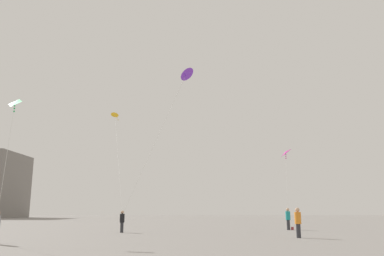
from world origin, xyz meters
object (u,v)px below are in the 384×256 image
kite_emerald_delta (14,105)px  kite_violet_diamond (186,74)px  person_in_teal (288,218)px  person_in_orange (298,221)px  kite_magenta_diamond (286,153)px  person_in_black (122,220)px  kite_amber_diamond (115,116)px  handbag_beside_flyer (292,228)px

kite_emerald_delta → kite_violet_diamond: (10.38, 7.94, 4.83)m
person_in_teal → person_in_orange: (-1.76, -10.11, -0.03)m
person_in_orange → kite_magenta_diamond: size_ratio=0.29×
person_in_teal → person_in_orange: 10.26m
person_in_teal → person_in_black: bearing=15.0°
person_in_orange → kite_emerald_delta: 18.64m
kite_amber_diamond → handbag_beside_flyer: kite_amber_diamond is taller
kite_amber_diamond → handbag_beside_flyer: bearing=-20.8°
kite_violet_diamond → kite_magenta_diamond: 12.52m
kite_emerald_delta → kite_violet_diamond: kite_violet_diamond is taller
person_in_black → person_in_orange: (11.61, -5.78, 0.09)m
person_in_teal → kite_violet_diamond: size_ratio=0.15×
kite_violet_diamond → person_in_orange: bearing=-45.2°
kite_amber_diamond → handbag_beside_flyer: (16.84, -6.39, -11.40)m
kite_magenta_diamond → handbag_beside_flyer: bearing=-98.1°
person_in_black → kite_magenta_diamond: size_ratio=0.26×
kite_violet_diamond → handbag_beside_flyer: (9.00, 3.28, -12.62)m
person_in_black → person_in_orange: bearing=64.0°
person_in_black → handbag_beside_flyer: (13.72, 4.43, -0.76)m
person_in_black → kite_violet_diamond: size_ratio=0.13×
person_in_black → person_in_orange: 12.97m
person_in_black → kite_amber_diamond: (-3.12, 10.82, 10.64)m
kite_emerald_delta → kite_magenta_diamond: kite_emerald_delta is taller
kite_emerald_delta → kite_amber_diamond: bearing=81.8°
kite_violet_diamond → handbag_beside_flyer: bearing=20.0°
person_in_teal → kite_emerald_delta: (-19.03, -11.12, 6.92)m
person_in_orange → kite_violet_diamond: kite_violet_diamond is taller
kite_emerald_delta → kite_magenta_diamond: size_ratio=1.15×
person_in_teal → kite_amber_diamond: size_ratio=0.16×
person_in_orange → kite_violet_diamond: size_ratio=0.15×
person_in_teal → kite_emerald_delta: kite_emerald_delta is taller
kite_violet_diamond → kite_amber_diamond: bearing=129.0°
kite_magenta_diamond → kite_amber_diamond: 18.18m
kite_emerald_delta → kite_violet_diamond: 13.93m
person_in_orange → handbag_beside_flyer: 10.46m
kite_amber_diamond → person_in_teal: bearing=-21.5°
handbag_beside_flyer → kite_violet_diamond: bearing=-160.0°
person_in_orange → handbag_beside_flyer: bearing=-173.3°
person_in_black → kite_emerald_delta: (-5.66, -6.79, 7.03)m
person_in_black → kite_violet_diamond: kite_violet_diamond is taller
person_in_orange → kite_violet_diamond: 15.30m
person_in_teal → person_in_black: person_in_teal is taller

